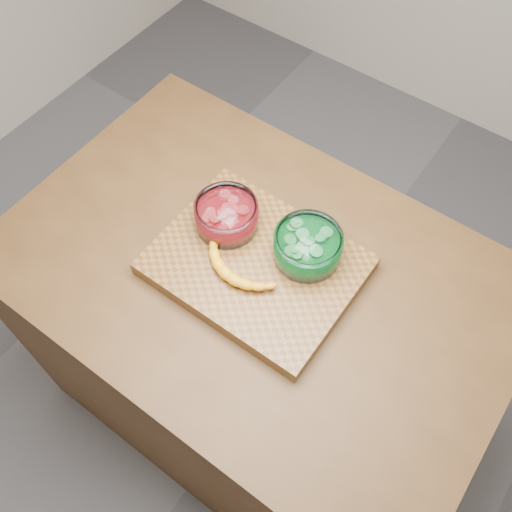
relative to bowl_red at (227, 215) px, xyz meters
The scene contains 6 objects.
ground 0.98m from the bowl_red, 20.55° to the right, with size 3.50×3.50×0.00m, color #535357.
counter 0.54m from the bowl_red, 20.55° to the right, with size 1.20×0.80×0.90m, color #492E16.
cutting_board 0.13m from the bowl_red, 20.55° to the right, with size 0.45×0.35×0.04m, color brown.
bowl_red is the anchor object (origin of this frame).
bowl_green 0.20m from the bowl_red, 10.46° to the left, with size 0.15×0.15×0.07m.
banana 0.13m from the bowl_red, 41.48° to the right, with size 0.23×0.12×0.03m, color orange, non-canonical shape.
Camera 1 is at (0.40, -0.55, 2.03)m, focal length 40.00 mm.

